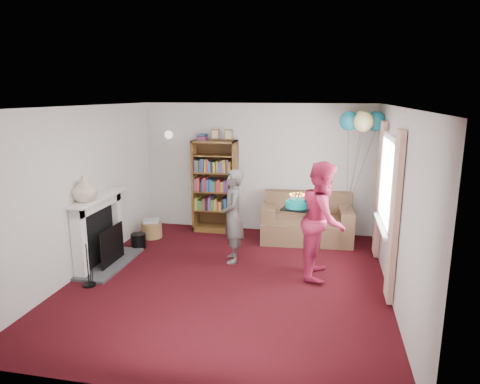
% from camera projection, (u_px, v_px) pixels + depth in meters
% --- Properties ---
extents(ground, '(5.00, 5.00, 0.00)m').
position_uv_depth(ground, '(228.00, 280.00, 6.26)').
color(ground, black).
rests_on(ground, ground).
extents(wall_back, '(4.50, 0.02, 2.50)m').
position_uv_depth(wall_back, '(257.00, 168.00, 8.38)').
color(wall_back, silver).
rests_on(wall_back, ground).
extents(wall_left, '(0.02, 5.00, 2.50)m').
position_uv_depth(wall_left, '(82.00, 190.00, 6.43)').
color(wall_left, silver).
rests_on(wall_left, ground).
extents(wall_right, '(0.02, 5.00, 2.50)m').
position_uv_depth(wall_right, '(397.00, 206.00, 5.54)').
color(wall_right, silver).
rests_on(wall_right, ground).
extents(ceiling, '(4.50, 5.00, 0.01)m').
position_uv_depth(ceiling, '(227.00, 106.00, 5.70)').
color(ceiling, white).
rests_on(ceiling, wall_back).
extents(fireplace, '(0.55, 1.80, 1.12)m').
position_uv_depth(fireplace, '(102.00, 234.00, 6.74)').
color(fireplace, '#3F3F42').
rests_on(fireplace, ground).
extents(window_bay, '(0.14, 2.02, 2.20)m').
position_uv_depth(window_bay, '(387.00, 198.00, 6.14)').
color(window_bay, white).
rests_on(window_bay, ground).
extents(wall_sconce, '(0.16, 0.23, 0.16)m').
position_uv_depth(wall_sconce, '(169.00, 135.00, 8.44)').
color(wall_sconce, gold).
rests_on(wall_sconce, ground).
extents(bookcase, '(0.85, 0.42, 2.01)m').
position_uv_depth(bookcase, '(215.00, 187.00, 8.42)').
color(bookcase, '#472B14').
rests_on(bookcase, ground).
extents(sofa, '(1.64, 0.87, 0.87)m').
position_uv_depth(sofa, '(307.00, 223.00, 7.97)').
color(sofa, brown).
rests_on(sofa, ground).
extents(wicker_basket, '(0.39, 0.39, 0.35)m').
position_uv_depth(wicker_basket, '(152.00, 229.00, 8.12)').
color(wicker_basket, olive).
rests_on(wicker_basket, ground).
extents(person_striped, '(0.50, 0.63, 1.51)m').
position_uv_depth(person_striped, '(233.00, 216.00, 6.84)').
color(person_striped, black).
rests_on(person_striped, ground).
extents(person_magenta, '(0.70, 0.87, 1.73)m').
position_uv_depth(person_magenta, '(323.00, 220.00, 6.26)').
color(person_magenta, '#C62752').
rests_on(person_magenta, ground).
extents(birthday_cake, '(0.39, 0.39, 0.22)m').
position_uv_depth(birthday_cake, '(297.00, 204.00, 6.22)').
color(birthday_cake, black).
rests_on(birthday_cake, ground).
extents(balloons, '(0.77, 0.77, 1.73)m').
position_uv_depth(balloons, '(362.00, 121.00, 7.25)').
color(balloons, '#3F3F3F').
rests_on(balloons, ground).
extents(mantel_vase, '(0.46, 0.46, 0.38)m').
position_uv_depth(mantel_vase, '(84.00, 189.00, 6.24)').
color(mantel_vase, beige).
rests_on(mantel_vase, fireplace).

